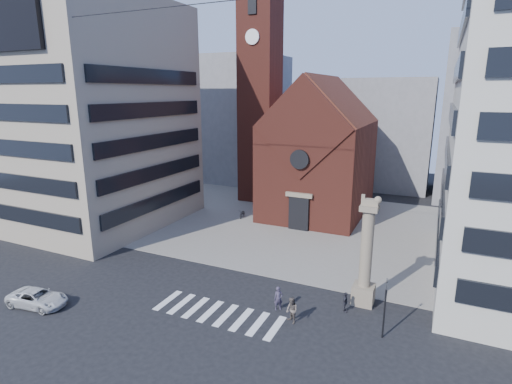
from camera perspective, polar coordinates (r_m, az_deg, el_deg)
ground at (r=33.47m, az=-3.62°, el=-14.30°), size 120.00×120.00×0.00m
piazza at (r=49.60m, az=6.86°, el=-4.64°), size 46.00×30.00×0.05m
zebra_crossing at (r=30.96m, az=-5.43°, el=-16.87°), size 10.20×3.20×0.01m
church at (r=53.36m, az=9.13°, el=5.43°), size 12.00×16.65×18.00m
campanile at (r=58.97m, az=0.59°, el=13.98°), size 5.50×5.50×31.20m
building_left at (r=52.40m, az=-22.39°, el=9.92°), size 18.00×20.00×26.00m
bg_block_left at (r=74.30m, az=-2.72°, el=10.36°), size 16.00×14.00×22.00m
bg_block_mid at (r=71.60m, az=18.27°, el=7.92°), size 14.00×12.00×18.00m
bg_block_right at (r=68.37m, az=31.71°, el=8.80°), size 16.00×14.00×24.00m
lion_column at (r=31.66m, az=15.41°, el=-9.59°), size 1.63×1.60×8.68m
traffic_light at (r=28.39m, az=17.93°, el=-15.32°), size 0.13×0.16×4.30m
white_car at (r=35.61m, az=-28.75°, el=-13.15°), size 4.86×2.75×1.28m
pedestrian_0 at (r=30.89m, az=3.22°, el=-14.94°), size 0.80×0.76×1.84m
pedestrian_1 at (r=29.43m, az=5.14°, el=-16.50°), size 1.17×1.12×1.90m
pedestrian_2 at (r=31.37m, az=12.62°, el=-15.09°), size 0.42×0.93×1.56m
scooter_0 at (r=51.79m, az=-1.97°, el=-3.09°), size 1.04×2.06×1.03m
scooter_1 at (r=51.03m, az=-0.17°, el=-3.29°), size 0.89×1.97×1.14m
scooter_2 at (r=50.35m, az=1.69°, el=-3.60°), size 1.04×2.06×1.03m
scooter_3 at (r=49.70m, az=3.59°, el=-3.80°), size 0.89×1.97×1.14m
scooter_4 at (r=49.14m, az=5.54°, el=-4.12°), size 1.04×2.06×1.03m
scooter_5 at (r=48.60m, az=7.54°, el=-4.32°), size 0.89×1.97×1.14m
scooter_6 at (r=48.15m, az=9.58°, el=-4.64°), size 1.04×2.06×1.03m
scooter_7 at (r=47.74m, az=11.66°, el=-4.84°), size 0.89×1.97×1.14m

